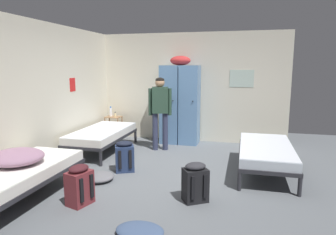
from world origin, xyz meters
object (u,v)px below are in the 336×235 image
object	(u,v)px
water_bottle	(111,112)
bed_left_front	(20,173)
backpack_maroon	(79,186)
person_traveler	(160,107)
clothes_pile_denim	(140,231)
lotion_bottle	(115,115)
shelf_unit	(114,125)
bedding_heap	(17,157)
clothes_pile_grey	(99,177)
bed_right	(266,151)
bed_left_rear	(102,134)
locker_bank	(180,103)
backpack_black	(195,183)
backpack_navy	(125,157)

from	to	relation	value
water_bottle	bed_left_front	bearing A→B (deg)	-84.83
backpack_maroon	person_traveler	bearing A→B (deg)	83.46
backpack_maroon	clothes_pile_denim	bearing A→B (deg)	-26.84
lotion_bottle	backpack_maroon	xyz separation A→B (m)	(1.04, -3.52, -0.37)
shelf_unit	bedding_heap	distance (m)	3.59
person_traveler	lotion_bottle	bearing A→B (deg)	153.52
bed_left_front	clothes_pile_grey	bearing A→B (deg)	50.96
bed_right	bed_left_rear	bearing A→B (deg)	171.45
bed_right	lotion_bottle	world-z (taller)	lotion_bottle
locker_bank	shelf_unit	xyz separation A→B (m)	(-1.73, -0.01, -0.62)
shelf_unit	lotion_bottle	size ratio (longest dim) A/B	4.49
clothes_pile_denim	bed_left_front	bearing A→B (deg)	166.36
locker_bank	bed_right	world-z (taller)	locker_bank
water_bottle	clothes_pile_denim	size ratio (longest dim) A/B	0.46
locker_bank	clothes_pile_grey	bearing A→B (deg)	-105.33
bedding_heap	water_bottle	distance (m)	3.61
locker_bank	bed_left_rear	bearing A→B (deg)	-141.90
bed_left_rear	shelf_unit	bearing A→B (deg)	102.26
clothes_pile_grey	bedding_heap	bearing A→B (deg)	-133.49
lotion_bottle	water_bottle	bearing A→B (deg)	158.20
bed_left_front	bed_right	distance (m)	3.89
bedding_heap	clothes_pile_denim	xyz separation A→B (m)	(1.98, -0.51, -0.54)
bed_left_rear	backpack_maroon	world-z (taller)	backpack_maroon
clothes_pile_grey	bed_right	bearing A→B (deg)	22.34
person_traveler	backpack_black	size ratio (longest dim) A/B	2.90
bed_left_rear	clothes_pile_denim	bearing A→B (deg)	-57.05
backpack_black	clothes_pile_denim	bearing A→B (deg)	-113.57
water_bottle	bedding_heap	bearing A→B (deg)	-85.98
locker_bank	water_bottle	xyz separation A→B (m)	(-1.81, 0.01, -0.28)
shelf_unit	person_traveler	world-z (taller)	person_traveler
backpack_navy	clothes_pile_denim	bearing A→B (deg)	-63.25
shelf_unit	person_traveler	size ratio (longest dim) A/B	0.36
locker_bank	clothes_pile_denim	size ratio (longest dim) A/B	3.79
backpack_black	clothes_pile_grey	bearing A→B (deg)	168.13
backpack_navy	backpack_maroon	xyz separation A→B (m)	(-0.09, -1.36, 0.00)
bed_left_rear	backpack_navy	size ratio (longest dim) A/B	3.45
person_traveler	backpack_black	distance (m)	2.72
backpack_navy	water_bottle	bearing A→B (deg)	120.03
lotion_bottle	clothes_pile_grey	size ratio (longest dim) A/B	0.26
backpack_navy	clothes_pile_grey	size ratio (longest dim) A/B	1.14
bed_right	clothes_pile_grey	xyz separation A→B (m)	(-2.63, -1.08, -0.32)
bed_left_rear	bedding_heap	distance (m)	2.44
shelf_unit	backpack_navy	xyz separation A→B (m)	(1.20, -2.20, -0.09)
bed_left_rear	backpack_navy	bearing A→B (deg)	-47.79
bed_left_front	clothes_pile_denim	bearing A→B (deg)	-13.64
bedding_heap	backpack_navy	xyz separation A→B (m)	(1.03, 1.38, -0.33)
locker_bank	backpack_black	world-z (taller)	locker_bank
bed_left_front	water_bottle	bearing A→B (deg)	95.17
water_bottle	clothes_pile_grey	distance (m)	3.02
locker_bank	backpack_navy	bearing A→B (deg)	-103.32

